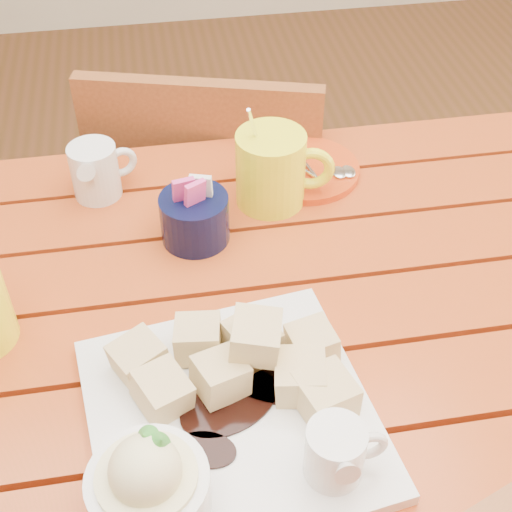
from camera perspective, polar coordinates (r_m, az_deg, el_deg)
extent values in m
cube|color=#9B4514|center=(0.79, -2.33, -12.63)|extent=(1.20, 0.11, 0.03)
cube|color=#9B4514|center=(0.86, -3.39, -6.44)|extent=(1.20, 0.11, 0.03)
cube|color=#9B4514|center=(0.94, -4.26, -1.22)|extent=(1.20, 0.11, 0.03)
cube|color=#9B4514|center=(1.02, -4.99, 3.15)|extent=(1.20, 0.11, 0.03)
cube|color=#9B4514|center=(1.12, -5.60, 6.84)|extent=(1.20, 0.11, 0.03)
cube|color=#9B4514|center=(1.16, -5.51, 5.13)|extent=(1.12, 0.04, 0.08)
cylinder|color=#9B4514|center=(1.50, 16.84, -2.88)|extent=(0.06, 0.06, 0.72)
cube|color=white|center=(0.76, -2.00, -12.72)|extent=(0.32, 0.32, 0.02)
cube|color=gold|center=(0.76, -2.86, -9.57)|extent=(0.07, 0.07, 0.04)
cube|color=gold|center=(0.76, 3.59, -9.58)|extent=(0.06, 0.06, 0.04)
cube|color=gold|center=(0.79, 4.50, -7.04)|extent=(0.06, 0.06, 0.04)
cube|color=gold|center=(0.79, -0.31, -6.73)|extent=(0.07, 0.07, 0.04)
cube|color=gold|center=(0.75, -7.52, -10.68)|extent=(0.07, 0.07, 0.04)
cube|color=gold|center=(0.75, -0.01, -6.43)|extent=(0.06, 0.06, 0.04)
cube|color=gold|center=(0.78, -9.35, -8.11)|extent=(0.07, 0.07, 0.04)
cube|color=gold|center=(0.75, 5.54, -10.93)|extent=(0.06, 0.06, 0.04)
cube|color=gold|center=(0.79, -4.66, -6.62)|extent=(0.06, 0.06, 0.04)
cylinder|color=white|center=(0.69, -8.54, -18.05)|extent=(0.11, 0.11, 0.05)
cylinder|color=#FFF4BB|center=(0.68, -8.65, -17.54)|extent=(0.09, 0.09, 0.03)
sphere|color=#FFF4BB|center=(0.66, -8.85, -16.60)|extent=(0.07, 0.07, 0.07)
cone|color=green|center=(0.64, -7.75, -14.56)|extent=(0.04, 0.04, 0.03)
cone|color=green|center=(0.65, -8.82, -14.01)|extent=(0.03, 0.03, 0.03)
cylinder|color=white|center=(0.70, 6.31, -15.33)|extent=(0.06, 0.06, 0.06)
cylinder|color=black|center=(0.67, 6.49, -14.12)|extent=(0.05, 0.05, 0.01)
cone|color=white|center=(0.66, 7.10, -16.35)|extent=(0.02, 0.02, 0.03)
torus|color=white|center=(0.70, 9.01, -14.76)|extent=(0.04, 0.01, 0.04)
cylinder|color=#FEF820|center=(0.99, 1.17, 6.96)|extent=(0.10, 0.10, 0.11)
cylinder|color=black|center=(0.97, 1.21, 9.14)|extent=(0.08, 0.08, 0.01)
torus|color=#FEF820|center=(1.00, 4.42, 6.97)|extent=(0.07, 0.03, 0.07)
cylinder|color=silver|center=(0.98, 0.14, 9.03)|extent=(0.04, 0.06, 0.14)
cylinder|color=white|center=(1.04, -12.76, 6.63)|extent=(0.07, 0.07, 0.08)
cylinder|color=white|center=(1.02, -13.07, 8.26)|extent=(0.05, 0.05, 0.01)
cone|color=white|center=(1.00, -13.00, 6.80)|extent=(0.03, 0.03, 0.03)
torus|color=white|center=(1.04, -10.58, 6.99)|extent=(0.05, 0.03, 0.05)
cylinder|color=black|center=(0.95, -4.93, 3.03)|extent=(0.09, 0.09, 0.07)
cube|color=#E43E90|center=(0.92, -5.80, 5.10)|extent=(0.03, 0.02, 0.04)
cube|color=white|center=(0.92, -4.40, 5.40)|extent=(0.03, 0.02, 0.04)
cube|color=#E43E90|center=(0.91, -4.91, 4.83)|extent=(0.03, 0.03, 0.04)
cylinder|color=red|center=(1.08, 3.90, 6.94)|extent=(0.16, 0.16, 0.01)
cylinder|color=silver|center=(1.08, 2.86, 7.53)|extent=(0.07, 0.10, 0.01)
cylinder|color=silver|center=(1.08, 3.82, 7.62)|extent=(0.03, 0.12, 0.01)
ellipsoid|color=silver|center=(1.06, 6.66, 6.66)|extent=(0.02, 0.03, 0.01)
ellipsoid|color=silver|center=(1.07, 7.38, 6.73)|extent=(0.02, 0.03, 0.01)
cube|color=brown|center=(1.52, -2.70, 2.79)|extent=(0.49, 0.49, 0.03)
cylinder|color=brown|center=(1.77, 3.76, 0.63)|extent=(0.03, 0.03, 0.40)
cylinder|color=brown|center=(1.81, -7.02, 1.43)|extent=(0.03, 0.03, 0.40)
cylinder|color=brown|center=(1.54, 2.94, -7.82)|extent=(0.03, 0.03, 0.40)
cylinder|color=brown|center=(1.58, -9.50, -6.66)|extent=(0.03, 0.03, 0.40)
cube|color=brown|center=(1.24, -4.24, 5.34)|extent=(0.39, 0.14, 0.42)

